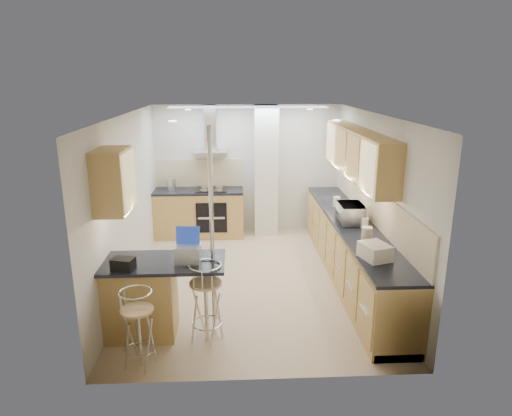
{
  "coord_description": "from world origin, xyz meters",
  "views": [
    {
      "loc": [
        -0.27,
        -6.42,
        3.01
      ],
      "look_at": [
        0.06,
        0.2,
        1.09
      ],
      "focal_mm": 32.0,
      "sensor_mm": 36.0,
      "label": 1
    }
  ],
  "objects_px": {
    "laptop": "(188,254)",
    "bread_bin": "(375,251)",
    "microwave": "(351,214)",
    "bar_stool_end": "(206,302)",
    "bar_stool_near": "(138,329)"
  },
  "relations": [
    {
      "from": "laptop",
      "to": "bread_bin",
      "type": "xyz_separation_m",
      "value": [
        2.2,
        0.04,
        -0.03
      ]
    },
    {
      "from": "bar_stool_near",
      "to": "bread_bin",
      "type": "xyz_separation_m",
      "value": [
        2.69,
        0.65,
        0.57
      ]
    },
    {
      "from": "bread_bin",
      "to": "microwave",
      "type": "bearing_deg",
      "value": 69.62
    },
    {
      "from": "microwave",
      "to": "laptop",
      "type": "height_order",
      "value": "microwave"
    },
    {
      "from": "laptop",
      "to": "bar_stool_end",
      "type": "bearing_deg",
      "value": -29.22
    },
    {
      "from": "microwave",
      "to": "bread_bin",
      "type": "distance_m",
      "value": 1.39
    },
    {
      "from": "microwave",
      "to": "bar_stool_near",
      "type": "bearing_deg",
      "value": 126.87
    },
    {
      "from": "laptop",
      "to": "bread_bin",
      "type": "height_order",
      "value": "laptop"
    },
    {
      "from": "bar_stool_end",
      "to": "bar_stool_near",
      "type": "bearing_deg",
      "value": 132.17
    },
    {
      "from": "bar_stool_near",
      "to": "bar_stool_end",
      "type": "relative_size",
      "value": 0.92
    },
    {
      "from": "bar_stool_near",
      "to": "bar_stool_end",
      "type": "bearing_deg",
      "value": 32.88
    },
    {
      "from": "microwave",
      "to": "bar_stool_near",
      "type": "height_order",
      "value": "microwave"
    },
    {
      "from": "microwave",
      "to": "bar_stool_end",
      "type": "xyz_separation_m",
      "value": [
        -2.06,
        -1.57,
        -0.58
      ]
    },
    {
      "from": "bar_stool_end",
      "to": "bread_bin",
      "type": "height_order",
      "value": "bread_bin"
    },
    {
      "from": "laptop",
      "to": "bar_stool_end",
      "type": "distance_m",
      "value": 0.6
    }
  ]
}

